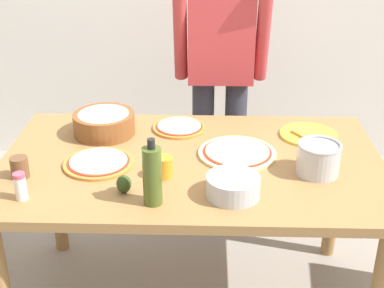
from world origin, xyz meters
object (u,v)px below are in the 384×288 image
at_px(dining_table, 192,179).
at_px(steel_pot, 318,158).
at_px(pizza_raw_on_board, 237,153).
at_px(plate_with_slice, 308,135).
at_px(mixing_bowl_steel, 233,186).
at_px(olive_oil_bottle, 152,175).
at_px(pizza_second_cooked, 179,127).
at_px(cup_small_brown, 20,167).
at_px(salt_shaker, 20,186).
at_px(pizza_cooked_on_tray, 99,163).
at_px(avocado, 124,184).
at_px(popcorn_bowl, 104,121).
at_px(person_cook, 221,64).
at_px(cup_orange, 164,167).

relative_size(dining_table, steel_pot, 9.22).
relative_size(pizza_raw_on_board, plate_with_slice, 1.28).
relative_size(mixing_bowl_steel, olive_oil_bottle, 0.78).
height_order(dining_table, pizza_second_cooked, pizza_second_cooked).
bearing_deg(cup_small_brown, dining_table, 13.87).
relative_size(cup_small_brown, salt_shaker, 0.80).
distance_m(olive_oil_bottle, cup_small_brown, 0.57).
xyz_separation_m(pizza_cooked_on_tray, steel_pot, (0.89, -0.04, 0.06)).
xyz_separation_m(cup_small_brown, avocado, (0.42, -0.10, -0.01)).
relative_size(plate_with_slice, steel_pot, 1.50).
distance_m(plate_with_slice, popcorn_bowl, 0.94).
height_order(pizza_cooked_on_tray, salt_shaker, salt_shaker).
bearing_deg(mixing_bowl_steel, salt_shaker, -176.55).
height_order(pizza_second_cooked, popcorn_bowl, popcorn_bowl).
bearing_deg(steel_pot, salt_shaker, -168.27).
relative_size(person_cook, cup_orange, 19.06).
bearing_deg(pizza_cooked_on_tray, plate_with_slice, 18.53).
bearing_deg(pizza_raw_on_board, salt_shaker, -154.57).
bearing_deg(salt_shaker, mixing_bowl_steel, 3.45).
distance_m(dining_table, pizza_raw_on_board, 0.22).
bearing_deg(olive_oil_bottle, cup_small_brown, 162.15).
height_order(pizza_raw_on_board, avocado, avocado).
relative_size(dining_table, mixing_bowl_steel, 8.00).
xyz_separation_m(person_cook, steel_pot, (0.38, -0.85, -0.11)).
bearing_deg(cup_orange, mixing_bowl_steel, -27.15).
xyz_separation_m(dining_table, popcorn_bowl, (-0.41, 0.25, 0.15)).
distance_m(cup_orange, salt_shaker, 0.54).
height_order(cup_small_brown, salt_shaker, salt_shaker).
height_order(pizza_raw_on_board, cup_orange, cup_orange).
relative_size(popcorn_bowl, salt_shaker, 2.64).
bearing_deg(popcorn_bowl, plate_with_slice, 0.04).
height_order(dining_table, olive_oil_bottle, olive_oil_bottle).
bearing_deg(dining_table, popcorn_bowl, 148.48).
relative_size(pizza_cooked_on_tray, cup_orange, 3.40).
bearing_deg(pizza_second_cooked, cup_orange, -94.50).
relative_size(person_cook, plate_with_slice, 6.23).
relative_size(pizza_second_cooked, cup_small_brown, 2.92).
xyz_separation_m(pizza_raw_on_board, steel_pot, (0.31, -0.15, 0.06)).
distance_m(mixing_bowl_steel, olive_oil_bottle, 0.30).
xyz_separation_m(mixing_bowl_steel, olive_oil_bottle, (-0.29, -0.06, 0.07)).
xyz_separation_m(pizza_second_cooked, plate_with_slice, (0.59, -0.06, -0.00)).
distance_m(pizza_raw_on_board, pizza_second_cooked, 0.37).
xyz_separation_m(dining_table, plate_with_slice, (0.53, 0.25, 0.10)).
xyz_separation_m(plate_with_slice, salt_shaker, (-1.14, -0.58, 0.04)).
relative_size(pizza_cooked_on_tray, plate_with_slice, 1.11).
height_order(popcorn_bowl, cup_small_brown, popcorn_bowl).
relative_size(cup_small_brown, avocado, 1.21).
bearing_deg(mixing_bowl_steel, steel_pot, 28.38).
bearing_deg(plate_with_slice, pizza_raw_on_board, -149.55).
bearing_deg(popcorn_bowl, mixing_bowl_steel, -42.95).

